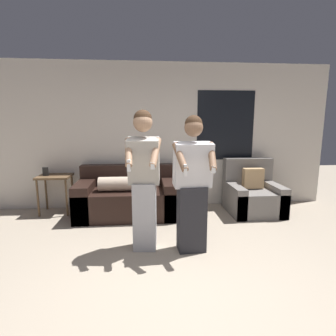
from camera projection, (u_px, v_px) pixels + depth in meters
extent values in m
plane|color=tan|center=(180.00, 292.00, 2.52)|extent=(14.00, 14.00, 0.00)
cube|color=silver|center=(162.00, 136.00, 4.97)|extent=(6.43, 0.06, 2.70)
cube|color=black|center=(225.00, 126.00, 5.00)|extent=(1.10, 0.01, 1.30)
cube|color=black|center=(129.00, 202.00, 4.58)|extent=(1.74, 0.92, 0.47)
cube|color=black|center=(129.00, 174.00, 4.85)|extent=(1.74, 0.22, 0.37)
cube|color=black|center=(86.00, 199.00, 4.50)|extent=(0.28, 0.92, 0.61)
cube|color=black|center=(170.00, 197.00, 4.63)|extent=(0.28, 0.92, 0.61)
cylinder|color=#CCB299|center=(128.00, 184.00, 4.40)|extent=(0.96, 0.24, 0.24)
cube|color=slate|center=(253.00, 201.00, 4.72)|extent=(0.90, 0.87, 0.43)
cube|color=slate|center=(247.00, 172.00, 4.97)|extent=(0.90, 0.20, 0.52)
cube|color=slate|center=(234.00, 199.00, 4.68)|extent=(0.18, 0.87, 0.53)
cube|color=slate|center=(273.00, 198.00, 4.74)|extent=(0.18, 0.87, 0.53)
cube|color=tan|center=(253.00, 178.00, 4.71)|extent=(0.36, 0.14, 0.36)
cube|color=brown|center=(55.00, 176.00, 4.64)|extent=(0.56, 0.46, 0.04)
cylinder|color=brown|center=(38.00, 198.00, 4.49)|extent=(0.04, 0.04, 0.65)
cylinder|color=brown|center=(67.00, 198.00, 4.53)|extent=(0.04, 0.04, 0.65)
cylinder|color=brown|center=(46.00, 193.00, 4.86)|extent=(0.04, 0.04, 0.65)
cylinder|color=brown|center=(73.00, 192.00, 4.90)|extent=(0.04, 0.04, 0.65)
cube|color=black|center=(46.00, 172.00, 4.59)|extent=(0.10, 0.02, 0.17)
cube|color=#B2B2B7|center=(145.00, 216.00, 3.34)|extent=(0.31, 0.27, 0.87)
cube|color=#ADA89E|center=(144.00, 161.00, 3.18)|extent=(0.41, 0.36, 0.59)
sphere|color=#A37A5B|center=(143.00, 122.00, 3.09)|extent=(0.23, 0.23, 0.23)
sphere|color=#3D2819|center=(143.00, 119.00, 3.09)|extent=(0.22, 0.22, 0.22)
cylinder|color=#A37A5B|center=(129.00, 152.00, 3.02)|extent=(0.10, 0.36, 0.33)
cube|color=white|center=(129.00, 166.00, 2.90)|extent=(0.04, 0.04, 0.13)
cylinder|color=#A37A5B|center=(156.00, 152.00, 3.01)|extent=(0.17, 0.36, 0.33)
cube|color=white|center=(153.00, 166.00, 2.89)|extent=(0.05, 0.04, 0.08)
cube|color=#28282D|center=(192.00, 218.00, 3.30)|extent=(0.36, 0.26, 0.84)
cube|color=silver|center=(193.00, 165.00, 3.16)|extent=(0.47, 0.31, 0.56)
sphere|color=brown|center=(194.00, 127.00, 3.07)|extent=(0.22, 0.22, 0.22)
sphere|color=#3D2819|center=(194.00, 124.00, 3.08)|extent=(0.21, 0.21, 0.21)
cylinder|color=brown|center=(180.00, 157.00, 2.97)|extent=(0.17, 0.36, 0.32)
cube|color=white|center=(185.00, 170.00, 2.85)|extent=(0.04, 0.04, 0.13)
cylinder|color=brown|center=(212.00, 156.00, 3.02)|extent=(0.12, 0.36, 0.32)
cube|color=white|center=(213.00, 169.00, 2.90)|extent=(0.05, 0.04, 0.08)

